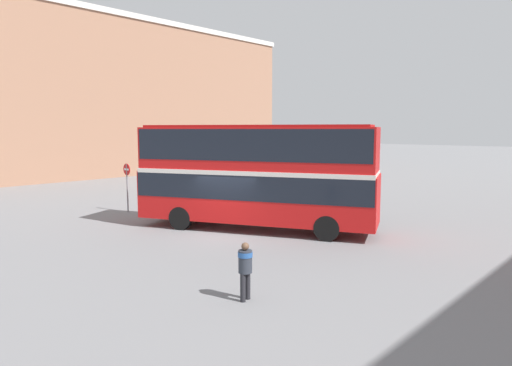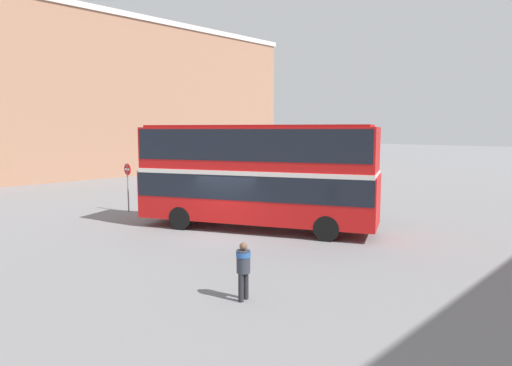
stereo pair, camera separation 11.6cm
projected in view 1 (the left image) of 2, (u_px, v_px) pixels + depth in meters
ground_plane at (225, 235)px, 19.75m from camera, size 240.00×240.00×0.00m
building_row_left at (111, 99)px, 47.93m from camera, size 11.22×39.68×15.46m
double_decker_bus at (256, 170)px, 20.48m from camera, size 10.87×6.73×4.73m
pedestrian_foreground at (245, 265)px, 12.04m from camera, size 0.46×0.46×1.58m
parked_car_kerb_near at (248, 176)px, 36.51m from camera, size 4.64×2.46×1.55m
parked_car_kerb_far at (320, 175)px, 37.58m from camera, size 4.08×1.96×1.58m
no_entry_sign at (127, 179)px, 25.03m from camera, size 0.64×0.08×2.67m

